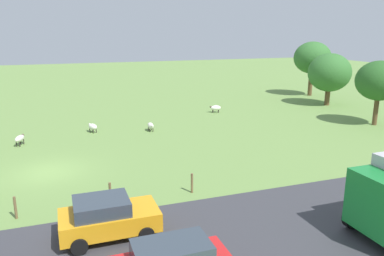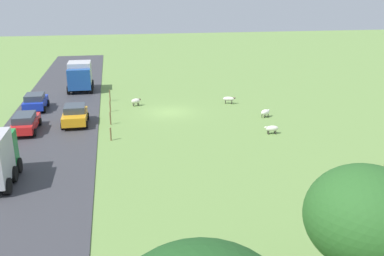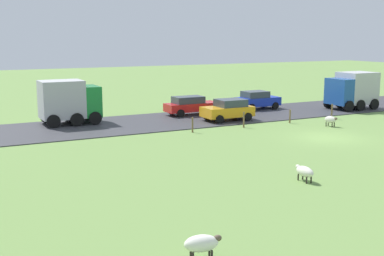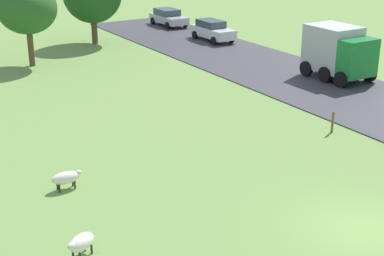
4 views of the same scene
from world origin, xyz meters
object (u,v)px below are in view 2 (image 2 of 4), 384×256
Objects in this scene: sheep_3 at (272,128)px; car_0 at (25,122)px; car_4 at (75,115)px; sheep_2 at (265,112)px; truck_1 at (80,76)px; sheep_1 at (136,101)px; car_3 at (35,101)px; sheep_4 at (229,99)px; tree_1 at (365,217)px.

sheep_3 is 0.27× the size of car_0.
car_4 reaches higher than sheep_3.
sheep_2 is 0.26× the size of truck_1.
sheep_1 is 9.72m from car_3.
sheep_4 is (-9.52, 0.98, 0.01)m from sheep_1.
sheep_1 is 0.89× the size of sheep_3.
tree_1 is at bearing 116.89° from car_3.
truck_1 is 13.27m from car_4.
sheep_3 is 0.28× the size of truck_1.
sheep_1 is at bearing -28.97° from sheep_2.
truck_1 is 1.09× the size of car_3.
sheep_4 is at bearing 176.50° from car_3.
sheep_3 is at bearing 75.60° from sheep_2.
car_4 is at bearing -161.53° from car_0.
sheep_1 is at bearing -79.25° from tree_1.
car_0 is (9.44, 6.65, 0.35)m from sheep_1.
truck_1 is 1.08× the size of car_4.
sheep_2 reaches higher than sheep_3.
car_3 is at bearing -29.12° from sheep_3.
tree_1 is 1.45× the size of car_4.
sheep_4 is (1.96, -5.37, 0.04)m from sheep_2.
car_0 is at bearing 35.16° from sheep_1.
sheep_1 is at bearing 178.88° from car_3.
car_3 is at bearing -63.11° from tree_1.
sheep_4 is at bearing 150.10° from truck_1.
sheep_4 is 19.79m from car_0.
sheep_3 is 22.91m from car_3.
tree_1 is 1.34× the size of truck_1.
sheep_1 is 0.28× the size of car_3.
car_4 reaches higher than sheep_1.
truck_1 is 14.99m from car_0.
car_4 is at bearing -19.41° from sheep_3.
sheep_3 is at bearing 133.23° from sheep_1.
car_4 is (15.88, -5.60, 0.44)m from sheep_3.
car_3 is (15.47, -30.50, -3.03)m from tree_1.
car_0 reaches higher than sheep_2.
sheep_2 is at bearing -103.45° from tree_1.
truck_1 reaches higher than sheep_4.
car_4 is at bearing -3.34° from sheep_2.
tree_1 is 1.26× the size of car_0.
car_4 is at bearing -65.56° from tree_1.
sheep_2 is 0.19× the size of tree_1.
sheep_3 is (-10.30, 10.96, -0.04)m from sheep_1.
sheep_4 is 15.73m from car_4.
tree_1 reaches higher than car_3.
sheep_2 is 22.18m from car_3.
sheep_2 is at bearing -104.40° from sheep_3.
truck_1 is at bearing -53.20° from sheep_1.
sheep_3 is 0.31× the size of car_3.
tree_1 is (5.73, 23.95, 3.44)m from sheep_2.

